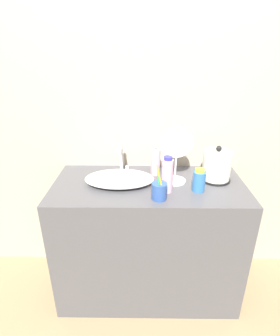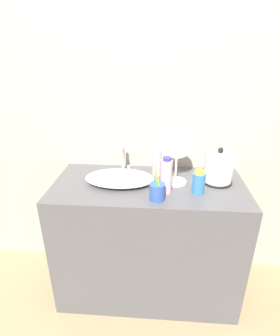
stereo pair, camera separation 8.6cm
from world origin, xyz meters
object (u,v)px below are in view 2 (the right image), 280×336
Objects in this scene: shampoo_bottle at (166,176)px; vanity_mirror at (177,154)px; faucet at (124,157)px; mouthwash_bottle at (199,182)px; toothbrush_cup at (157,191)px; lotion_bottle at (157,162)px; electric_kettle at (218,169)px.

vanity_mirror is at bearing 64.70° from shampoo_bottle.
shampoo_bottle reaches higher than faucet.
vanity_mirror is (-0.12, 0.11, 0.12)m from mouthwash_bottle.
lotion_bottle is at bearing 91.39° from toothbrush_cup.
mouthwash_bottle is at bearing -27.33° from faucet.
lotion_bottle is 0.59× the size of vanity_mirror.
faucet is at bearing 170.56° from electric_kettle.
electric_kettle is 0.34m from shampoo_bottle.
faucet is at bearing 124.10° from toothbrush_cup.
electric_kettle reaches higher than shampoo_bottle.
electric_kettle reaches higher than faucet.
mouthwash_bottle is at bearing -42.32° from lotion_bottle.
lotion_bottle is at bearing 167.86° from electric_kettle.
electric_kettle is 0.26m from vanity_mirror.
toothbrush_cup is at bearing -55.90° from faucet.
toothbrush_cup is at bearing -147.22° from electric_kettle.
faucet is 0.39m from toothbrush_cup.
vanity_mirror reaches higher than faucet.
electric_kettle is 0.42m from toothbrush_cup.
toothbrush_cup is 1.54× the size of mouthwash_bottle.
toothbrush_cup reaches higher than faucet.
mouthwash_bottle is (0.44, -0.23, -0.04)m from faucet.
faucet is 0.36m from shampoo_bottle.
shampoo_bottle is at bearing -175.66° from mouthwash_bottle.
mouthwash_bottle is 0.39× the size of vanity_mirror.
lotion_bottle is at bearing 103.70° from shampoo_bottle.
toothbrush_cup is 0.11m from shampoo_bottle.
lotion_bottle is (-0.36, 0.08, -0.00)m from electric_kettle.
shampoo_bottle is 0.16m from vanity_mirror.
faucet is 0.93× the size of lotion_bottle.
electric_kettle is (0.57, -0.09, -0.02)m from faucet.
faucet is at bearing 175.26° from lotion_bottle.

